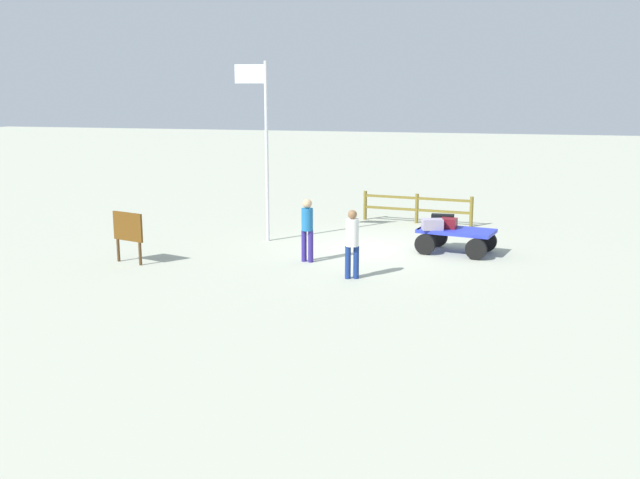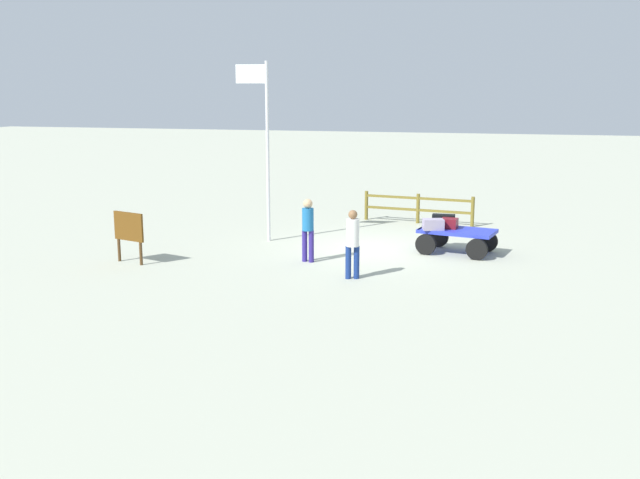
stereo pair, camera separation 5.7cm
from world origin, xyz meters
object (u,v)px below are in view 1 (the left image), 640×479
object	(u,v)px
luggage_cart	(456,236)
flagpole	(263,136)
suitcase_grey	(448,223)
signboard	(128,230)
worker_trailing	(307,226)
worker_lead	(352,240)
suitcase_dark	(432,224)
suitcase_tan	(443,220)

from	to	relation	value
luggage_cart	flagpole	world-z (taller)	flagpole
suitcase_grey	signboard	xyz separation A→B (m)	(7.97, 3.64, 0.06)
worker_trailing	signboard	size ratio (longest dim) A/B	1.25
worker_trailing	flagpole	world-z (taller)	flagpole
worker_lead	flagpole	size ratio (longest dim) A/B	0.32
suitcase_dark	signboard	xyz separation A→B (m)	(7.56, 3.30, 0.06)
suitcase_grey	suitcase_dark	bearing A→B (deg)	39.86
flagpole	suitcase_tan	bearing A→B (deg)	-177.18
suitcase_grey	worker_trailing	bearing A→B (deg)	32.67
suitcase_dark	suitcase_tan	size ratio (longest dim) A/B	1.00
suitcase_grey	worker_trailing	world-z (taller)	worker_trailing
suitcase_dark	suitcase_tan	xyz separation A→B (m)	(-0.21, -0.70, 0.01)
luggage_cart	suitcase_dark	xyz separation A→B (m)	(0.63, 0.24, 0.34)
suitcase_tan	signboard	world-z (taller)	signboard
suitcase_tan	worker_lead	bearing A→B (deg)	66.31
worker_lead	flagpole	world-z (taller)	flagpole
worker_lead	worker_trailing	bearing A→B (deg)	-42.21
suitcase_tan	flagpole	xyz separation A→B (m)	(5.32, 0.26, 2.31)
suitcase_dark	signboard	world-z (taller)	signboard
suitcase_tan	worker_lead	xyz separation A→B (m)	(1.75, 3.98, 0.12)
worker_trailing	signboard	xyz separation A→B (m)	(4.49, 1.40, -0.09)
worker_lead	worker_trailing	xyz separation A→B (m)	(1.54, -1.39, 0.02)
suitcase_grey	suitcase_tan	distance (m)	0.41
suitcase_grey	suitcase_tan	xyz separation A→B (m)	(0.20, -0.36, 0.02)
worker_trailing	flagpole	distance (m)	3.78
worker_lead	worker_trailing	distance (m)	2.07
suitcase_tan	worker_trailing	xyz separation A→B (m)	(3.28, 2.59, 0.14)
luggage_cart	suitcase_dark	bearing A→B (deg)	20.94
suitcase_grey	worker_trailing	size ratio (longest dim) A/B	0.29
worker_lead	worker_trailing	world-z (taller)	worker_trailing
luggage_cart	flagpole	distance (m)	6.33
suitcase_tan	worker_trailing	size ratio (longest dim) A/B	0.38
suitcase_dark	worker_lead	size ratio (longest dim) A/B	0.39
signboard	suitcase_grey	bearing A→B (deg)	-155.47
suitcase_dark	suitcase_grey	distance (m)	0.53
worker_trailing	signboard	world-z (taller)	worker_trailing
suitcase_dark	worker_lead	distance (m)	3.63
suitcase_dark	signboard	distance (m)	8.25
luggage_cart	suitcase_grey	xyz separation A→B (m)	(0.22, -0.10, 0.33)
luggage_cart	worker_lead	size ratio (longest dim) A/B	1.32
suitcase_grey	signboard	size ratio (longest dim) A/B	0.36
flagpole	signboard	distance (m)	5.01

